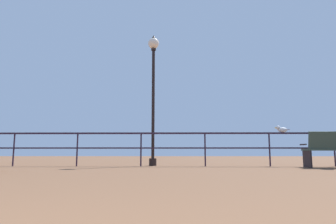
% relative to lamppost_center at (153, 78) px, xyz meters
% --- Properties ---
extents(pier_railing, '(18.82, 0.05, 0.98)m').
position_rel_lamppost_center_xyz_m(pier_railing, '(-0.33, -0.33, -1.98)').
color(pier_railing, '#27192A').
rests_on(pier_railing, ground_plane).
extents(lamppost_center, '(0.35, 0.35, 4.13)m').
position_rel_lamppost_center_xyz_m(lamppost_center, '(0.00, 0.00, 0.00)').
color(lamppost_center, black).
rests_on(lamppost_center, ground_plane).
extents(seagull_on_rail, '(0.42, 0.22, 0.20)m').
position_rel_lamppost_center_xyz_m(seagull_on_rail, '(3.81, -0.32, -1.63)').
color(seagull_on_rail, silver).
rests_on(seagull_on_rail, pier_railing).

